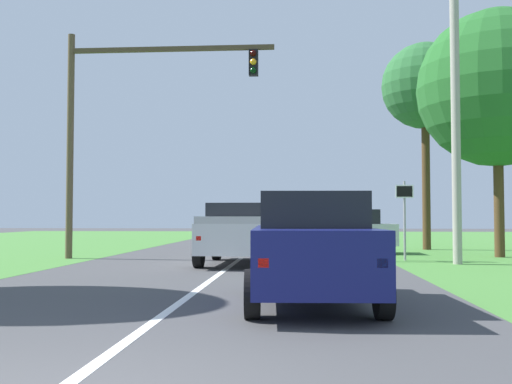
% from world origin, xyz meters
% --- Properties ---
extents(ground_plane, '(120.00, 120.00, 0.00)m').
position_xyz_m(ground_plane, '(0.00, 9.34, 0.00)').
color(ground_plane, '#424244').
extents(red_suv_near, '(2.26, 4.68, 1.86)m').
position_xyz_m(red_suv_near, '(2.24, 5.78, 0.99)').
color(red_suv_near, navy).
rests_on(red_suv_near, ground_plane).
extents(pickup_truck_lead, '(2.38, 5.12, 1.89)m').
position_xyz_m(pickup_truck_lead, '(0.22, 14.00, 0.97)').
color(pickup_truck_lead, silver).
rests_on(pickup_truck_lead, ground_plane).
extents(traffic_light, '(7.39, 0.40, 8.00)m').
position_xyz_m(traffic_light, '(-4.19, 16.03, 5.25)').
color(traffic_light, brown).
rests_on(traffic_light, ground_plane).
extents(keep_moving_sign, '(0.60, 0.09, 2.68)m').
position_xyz_m(keep_moving_sign, '(5.61, 15.88, 1.71)').
color(keep_moving_sign, gray).
rests_on(keep_moving_sign, ground_plane).
extents(oak_tree_right, '(5.78, 5.78, 9.09)m').
position_xyz_m(oak_tree_right, '(9.34, 17.77, 6.19)').
color(oak_tree_right, '#4C351E').
rests_on(oak_tree_right, ground_plane).
extents(crossing_suv_far, '(4.64, 2.18, 1.76)m').
position_xyz_m(crossing_suv_far, '(3.63, 19.52, 0.93)').
color(crossing_suv_far, silver).
rests_on(crossing_suv_far, ground_plane).
extents(utility_pole_right, '(0.28, 0.28, 10.47)m').
position_xyz_m(utility_pole_right, '(6.96, 14.44, 5.24)').
color(utility_pole_right, '#9E998E').
rests_on(utility_pole_right, ground_plane).
extents(extra_tree_1, '(3.88, 3.88, 9.33)m').
position_xyz_m(extra_tree_1, '(7.77, 22.59, 7.34)').
color(extra_tree_1, '#4C351E').
rests_on(extra_tree_1, ground_plane).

